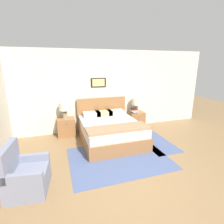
{
  "coord_description": "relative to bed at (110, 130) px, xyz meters",
  "views": [
    {
      "loc": [
        -1.35,
        -2.53,
        2.16
      ],
      "look_at": [
        0.0,
        1.63,
        0.95
      ],
      "focal_mm": 28.0,
      "sensor_mm": 36.0,
      "label": 1
    }
  ],
  "objects": [
    {
      "name": "area_rug_main",
      "position": [
        -0.11,
        -1.03,
        -0.31
      ],
      "size": [
        2.3,
        1.72,
        0.01
      ],
      "color": "#47567F",
      "rests_on": "ground_plane"
    },
    {
      "name": "book_novel_upper",
      "position": [
        1.07,
        0.71,
        0.32
      ],
      "size": [
        0.22,
        0.3,
        0.03
      ],
      "rotation": [
        0.0,
        0.0,
        -0.13
      ],
      "color": "beige",
      "rests_on": "book_hardcover_middle"
    },
    {
      "name": "table_lamp_by_door",
      "position": [
        1.18,
        0.78,
        0.58
      ],
      "size": [
        0.31,
        0.31,
        0.5
      ],
      "color": "gray",
      "rests_on": "nightstand_by_door"
    },
    {
      "name": "book_thick_bottom",
      "position": [
        1.07,
        0.71,
        0.25
      ],
      "size": [
        0.18,
        0.26,
        0.03
      ],
      "rotation": [
        0.0,
        0.0,
        0.16
      ],
      "color": "#335693",
      "rests_on": "nightstand_by_door"
    },
    {
      "name": "ground_plane",
      "position": [
        -0.05,
        -1.96,
        -0.32
      ],
      "size": [
        16.0,
        16.0,
        0.0
      ],
      "primitive_type": "plane",
      "color": "olive"
    },
    {
      "name": "book_paperback_top",
      "position": [
        1.07,
        0.71,
        0.38
      ],
      "size": [
        0.19,
        0.23,
        0.03
      ],
      "rotation": [
        0.0,
        0.0,
        0.18
      ],
      "color": "#232328",
      "rests_on": "book_slim_near_top"
    },
    {
      "name": "armchair",
      "position": [
        -2.03,
        -1.54,
        -0.03
      ],
      "size": [
        0.73,
        0.8,
        0.88
      ],
      "rotation": [
        0.0,
        0.0,
        -1.7
      ],
      "color": "gray",
      "rests_on": "ground_plane"
    },
    {
      "name": "nightstand_by_door",
      "position": [
        1.19,
        0.75,
        -0.04
      ],
      "size": [
        0.52,
        0.43,
        0.56
      ],
      "color": "#936038",
      "rests_on": "ground_plane"
    },
    {
      "name": "table_lamp_near_window",
      "position": [
        -1.2,
        0.78,
        0.58
      ],
      "size": [
        0.31,
        0.31,
        0.5
      ],
      "color": "gray",
      "rests_on": "nightstand_near_window"
    },
    {
      "name": "nightstand_near_window",
      "position": [
        -1.19,
        0.75,
        -0.04
      ],
      "size": [
        0.52,
        0.43,
        0.56
      ],
      "color": "#936038",
      "rests_on": "ground_plane"
    },
    {
      "name": "book_hardcover_middle",
      "position": [
        1.07,
        0.71,
        0.29
      ],
      "size": [
        0.21,
        0.27,
        0.03
      ],
      "rotation": [
        0.0,
        0.0,
        0.18
      ],
      "color": "silver",
      "rests_on": "book_thick_bottom"
    },
    {
      "name": "area_rug_bedside",
      "position": [
        1.21,
        -0.51,
        -0.31
      ],
      "size": [
        0.76,
        1.52,
        0.01
      ],
      "color": "#47567F",
      "rests_on": "ground_plane"
    },
    {
      "name": "bed",
      "position": [
        0.0,
        0.0,
        0.0
      ],
      "size": [
        1.62,
        1.95,
        1.1
      ],
      "color": "#936038",
      "rests_on": "ground_plane"
    },
    {
      "name": "wall_back",
      "position": [
        -0.05,
        1.04,
        0.98
      ],
      "size": [
        7.73,
        0.09,
        2.6
      ],
      "color": "beige",
      "rests_on": "ground_plane"
    },
    {
      "name": "book_slim_near_top",
      "position": [
        1.07,
        0.71,
        0.35
      ],
      "size": [
        0.2,
        0.23,
        0.03
      ],
      "rotation": [
        0.0,
        0.0,
        0.08
      ],
      "color": "#B7332D",
      "rests_on": "book_novel_upper"
    }
  ]
}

